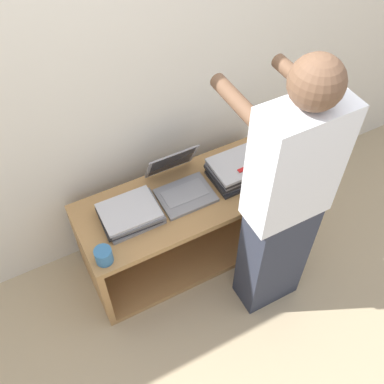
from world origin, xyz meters
The scene contains 9 objects.
ground_plane centered at (0.00, 0.00, 0.00)m, with size 12.00×12.00×0.00m, color tan.
wall_back centered at (0.00, 0.62, 1.20)m, with size 8.00×0.05×2.40m.
cart centered at (0.00, 0.31, 0.28)m, with size 1.25×0.51×0.56m.
laptop_open centered at (0.00, 0.31, 0.61)m, with size 0.30×0.34×0.23m.
laptop_stack_left centered at (-0.33, 0.26, 0.60)m, with size 0.33×0.26×0.07m.
laptop_stack_right centered at (0.34, 0.26, 0.62)m, with size 0.32×0.26×0.11m.
person centered at (0.30, -0.21, 0.82)m, with size 0.40×0.53×1.64m.
mug centered at (-0.55, 0.07, 0.61)m, with size 0.09×0.09×0.09m.
inventory_tag centered at (0.33, 0.20, 0.68)m, with size 0.06×0.02×0.01m.
Camera 1 is at (-0.72, -1.19, 2.50)m, focal length 42.00 mm.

